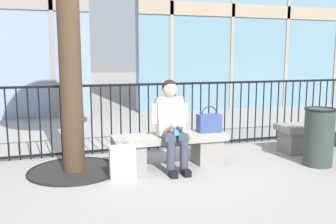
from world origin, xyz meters
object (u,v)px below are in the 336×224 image
object	(u,v)px
shopping_bag	(122,162)
stone_bench_far	(323,134)
handbag_on_bench	(209,123)
trash_can	(319,136)
seated_person_with_phone	(172,122)
stone_bench	(170,147)

from	to	relation	value
shopping_bag	stone_bench_far	distance (m)	3.41
handbag_on_bench	trash_can	xyz separation A→B (m)	(1.42, -0.57, -0.17)
stone_bench_far	seated_person_with_phone	bearing A→B (deg)	-175.39
shopping_bag	handbag_on_bench	bearing A→B (deg)	13.54
stone_bench	stone_bench_far	bearing A→B (deg)	1.87
stone_bench_far	trash_can	xyz separation A→B (m)	(-0.65, -0.67, 0.15)
stone_bench_far	shopping_bag	bearing A→B (deg)	-173.06
handbag_on_bench	stone_bench_far	xyz separation A→B (m)	(2.07, 0.10, -0.31)
shopping_bag	trash_can	world-z (taller)	trash_can
stone_bench_far	handbag_on_bench	bearing A→B (deg)	-177.33
handbag_on_bench	shopping_bag	world-z (taller)	handbag_on_bench
seated_person_with_phone	handbag_on_bench	world-z (taller)	seated_person_with_phone
stone_bench	handbag_on_bench	distance (m)	0.66
stone_bench	stone_bench_far	xyz separation A→B (m)	(2.65, 0.09, 0.00)
shopping_bag	seated_person_with_phone	bearing A→B (deg)	15.49
stone_bench	trash_can	world-z (taller)	trash_can
stone_bench	shopping_bag	xyz separation A→B (m)	(-0.73, -0.33, -0.05)
stone_bench	handbag_on_bench	size ratio (longest dim) A/B	4.23
trash_can	seated_person_with_phone	bearing A→B (deg)	167.34
shopping_bag	stone_bench_far	xyz separation A→B (m)	(3.38, 0.41, 0.05)
seated_person_with_phone	trash_can	distance (m)	2.08
handbag_on_bench	stone_bench_far	bearing A→B (deg)	2.67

